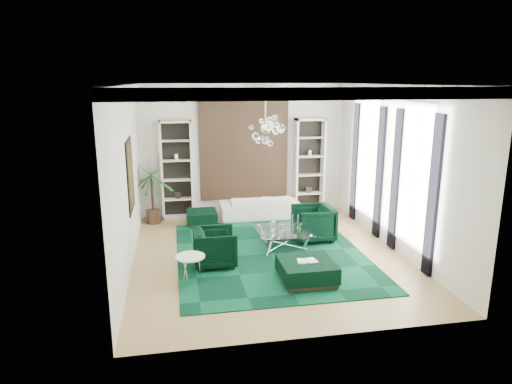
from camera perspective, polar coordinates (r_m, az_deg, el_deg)
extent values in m
cube|color=tan|center=(10.53, 1.49, -7.88)|extent=(6.00, 7.00, 0.02)
cube|color=white|center=(9.78, 1.63, 13.39)|extent=(6.00, 7.00, 0.02)
cube|color=silver|center=(13.38, -1.56, 5.30)|extent=(6.00, 0.02, 3.80)
cube|color=silver|center=(6.69, 7.79, -3.55)|extent=(6.00, 0.02, 3.80)
cube|color=silver|center=(9.82, -15.90, 1.64)|extent=(0.02, 7.00, 3.80)
cube|color=silver|center=(11.00, 17.11, 2.82)|extent=(0.02, 7.00, 3.80)
cylinder|color=white|center=(10.08, 1.27, 13.18)|extent=(0.90, 0.90, 0.05)
cube|color=black|center=(13.33, -1.53, 5.26)|extent=(2.50, 0.06, 2.80)
cube|color=black|center=(10.41, -15.37, 2.06)|extent=(0.04, 1.30, 1.60)
cube|color=white|center=(10.21, 19.30, 1.84)|extent=(0.03, 1.10, 2.90)
cube|color=black|center=(9.60, 21.27, -0.59)|extent=(0.07, 0.30, 3.25)
cube|color=black|center=(10.91, 17.05, 1.40)|extent=(0.07, 0.30, 3.25)
cube|color=white|center=(12.32, 13.85, 4.15)|extent=(0.03, 1.10, 2.90)
cube|color=black|center=(11.65, 15.18, 2.29)|extent=(0.07, 0.30, 3.25)
cube|color=black|center=(13.05, 12.26, 3.65)|extent=(0.07, 0.30, 3.25)
cube|color=black|center=(10.53, 1.81, -7.76)|extent=(4.20, 5.00, 0.02)
imported|color=white|center=(13.18, 0.47, -1.82)|extent=(2.27, 0.89, 0.66)
imported|color=black|center=(9.86, -5.13, -6.89)|extent=(0.89, 0.87, 0.81)
imported|color=black|center=(11.40, 7.17, -3.90)|extent=(0.95, 0.93, 0.87)
cube|color=black|center=(12.73, -6.80, -3.18)|extent=(0.82, 0.82, 0.36)
cube|color=black|center=(9.20, 6.34, -9.79)|extent=(1.05, 1.05, 0.42)
cube|color=white|center=(9.12, 6.38, -8.50)|extent=(0.39, 0.26, 0.03)
cylinder|color=white|center=(9.13, -8.17, -9.60)|extent=(0.57, 0.57, 0.55)
imported|color=#1C5722|center=(10.64, 5.46, -4.43)|extent=(0.14, 0.12, 0.26)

